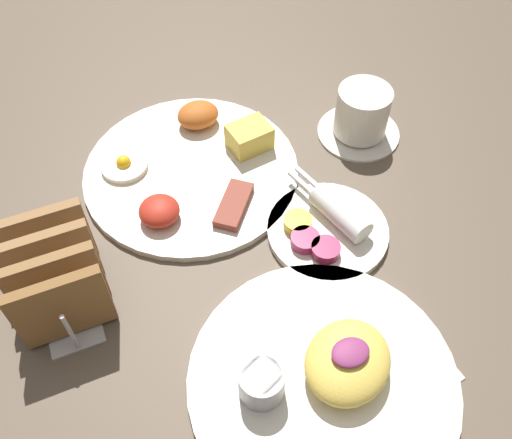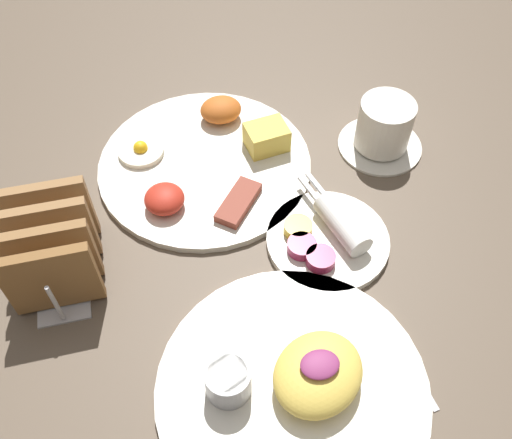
{
  "view_description": "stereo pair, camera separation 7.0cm",
  "coord_description": "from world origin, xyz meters",
  "px_view_note": "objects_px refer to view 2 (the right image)",
  "views": [
    {
      "loc": [
        -0.11,
        -0.36,
        0.59
      ],
      "look_at": [
        0.06,
        0.03,
        0.03
      ],
      "focal_mm": 40.0,
      "sensor_mm": 36.0,
      "label": 1
    },
    {
      "loc": [
        -0.04,
        -0.38,
        0.59
      ],
      "look_at": [
        0.06,
        0.03,
        0.03
      ],
      "focal_mm": 40.0,
      "sensor_mm": 36.0,
      "label": 2
    }
  ],
  "objects_px": {
    "plate_breakfast": "(207,160)",
    "plate_condiments": "(328,236)",
    "plate_foreground": "(294,384)",
    "coffee_cup": "(384,128)",
    "toast_rack": "(52,247)"
  },
  "relations": [
    {
      "from": "plate_breakfast",
      "to": "plate_foreground",
      "type": "bearing_deg",
      "value": -85.06
    },
    {
      "from": "plate_condiments",
      "to": "plate_breakfast",
      "type": "bearing_deg",
      "value": 126.5
    },
    {
      "from": "plate_breakfast",
      "to": "plate_foreground",
      "type": "xyz_separation_m",
      "value": [
        0.03,
        -0.34,
        0.0
      ]
    },
    {
      "from": "plate_breakfast",
      "to": "plate_condiments",
      "type": "relative_size",
      "value": 1.7
    },
    {
      "from": "plate_foreground",
      "to": "coffee_cup",
      "type": "relative_size",
      "value": 2.4
    },
    {
      "from": "plate_breakfast",
      "to": "toast_rack",
      "type": "xyz_separation_m",
      "value": [
        -0.2,
        -0.13,
        0.04
      ]
    },
    {
      "from": "plate_foreground",
      "to": "coffee_cup",
      "type": "xyz_separation_m",
      "value": [
        0.22,
        0.32,
        0.02
      ]
    },
    {
      "from": "plate_breakfast",
      "to": "plate_foreground",
      "type": "height_order",
      "value": "plate_foreground"
    },
    {
      "from": "plate_condiments",
      "to": "toast_rack",
      "type": "relative_size",
      "value": 1.17
    },
    {
      "from": "plate_condiments",
      "to": "toast_rack",
      "type": "distance_m",
      "value": 0.33
    },
    {
      "from": "plate_breakfast",
      "to": "toast_rack",
      "type": "bearing_deg",
      "value": -147.05
    },
    {
      "from": "plate_breakfast",
      "to": "plate_condiments",
      "type": "distance_m",
      "value": 0.21
    },
    {
      "from": "plate_breakfast",
      "to": "plate_condiments",
      "type": "bearing_deg",
      "value": -53.5
    },
    {
      "from": "plate_breakfast",
      "to": "plate_foreground",
      "type": "relative_size",
      "value": 1.02
    },
    {
      "from": "coffee_cup",
      "to": "plate_foreground",
      "type": "bearing_deg",
      "value": -124.51
    }
  ]
}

